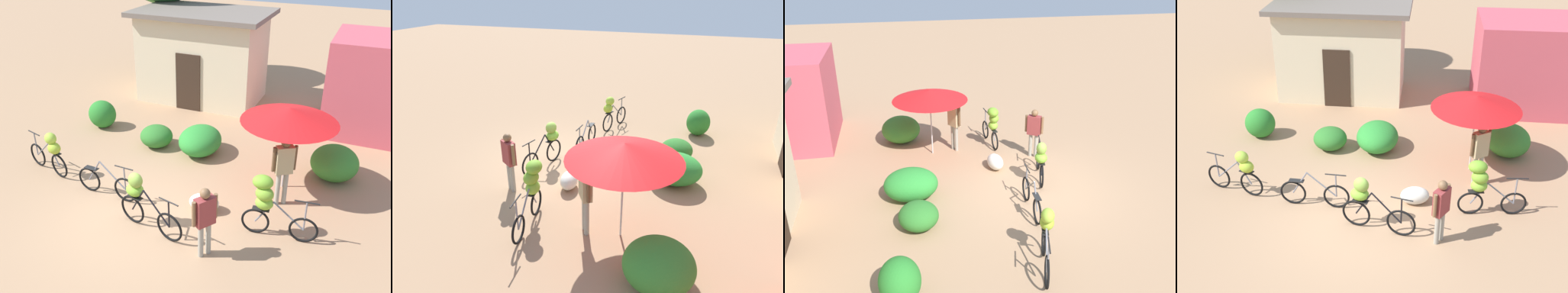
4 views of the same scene
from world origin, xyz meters
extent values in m
plane|color=tan|center=(0.00, 0.00, 0.00)|extent=(60.00, 60.00, 0.00)
cube|color=beige|center=(-1.50, 7.47, 1.53)|extent=(4.22, 2.57, 3.07)
cube|color=#72665B|center=(-1.50, 7.47, 3.15)|extent=(4.72, 3.07, 0.16)
cube|color=#332319|center=(-1.50, 6.16, 1.00)|extent=(0.90, 0.06, 2.00)
cube|color=#C84D5A|center=(4.69, 7.04, 1.48)|extent=(3.20, 2.80, 2.96)
cylinder|color=brown|center=(-3.91, 9.12, 1.86)|extent=(0.25, 0.25, 3.72)
ellipsoid|color=#287A28|center=(-3.43, 3.73, 0.45)|extent=(0.91, 0.79, 0.90)
ellipsoid|color=#2D7328|center=(-1.20, 3.24, 0.32)|extent=(0.97, 0.95, 0.64)
ellipsoid|color=#2C8931|center=(0.17, 3.34, 0.41)|extent=(1.20, 1.41, 0.81)
ellipsoid|color=#377E2B|center=(3.86, 3.48, 0.45)|extent=(1.21, 1.27, 0.89)
cylinder|color=beige|center=(2.76, 2.54, 1.04)|extent=(0.04, 0.04, 2.07)
cone|color=red|center=(2.76, 2.54, 1.97)|extent=(2.30, 2.30, 0.35)
torus|color=black|center=(-3.60, 0.93, 0.33)|extent=(0.64, 0.22, 0.65)
torus|color=black|center=(-2.67, 0.68, 0.33)|extent=(0.64, 0.22, 0.65)
cylinder|color=slate|center=(-2.83, 0.72, 0.60)|extent=(0.37, 0.13, 0.57)
cylinder|color=slate|center=(-3.30, 0.85, 0.60)|extent=(0.64, 0.21, 0.58)
cylinder|color=black|center=(-3.60, 0.93, 0.98)|extent=(0.49, 0.16, 0.03)
cylinder|color=slate|center=(-3.60, 0.93, 0.65)|extent=(0.04, 0.04, 0.65)
cube|color=black|center=(-2.76, 0.70, 0.68)|extent=(0.38, 0.23, 0.02)
ellipsoid|color=#99B72E|center=(-2.73, 0.66, 0.84)|extent=(0.45, 0.40, 0.30)
ellipsoid|color=#9DC439|center=(-2.83, 0.70, 1.08)|extent=(0.42, 0.37, 0.30)
torus|color=black|center=(-0.50, 0.42, 0.32)|extent=(0.64, 0.08, 0.64)
torus|color=black|center=(-1.56, 0.46, 0.32)|extent=(0.64, 0.08, 0.64)
cylinder|color=slate|center=(-1.38, 0.45, 0.62)|extent=(0.40, 0.05, 0.62)
cylinder|color=slate|center=(-0.85, 0.43, 0.62)|extent=(0.71, 0.06, 0.62)
cylinder|color=black|center=(-0.50, 0.42, 0.92)|extent=(0.50, 0.05, 0.03)
cylinder|color=slate|center=(-0.50, 0.42, 0.62)|extent=(0.04, 0.04, 0.60)
cube|color=black|center=(-1.46, 0.45, 0.67)|extent=(0.37, 0.15, 0.02)
torus|color=black|center=(1.08, -0.44, 0.34)|extent=(0.67, 0.20, 0.67)
torus|color=black|center=(0.06, -0.20, 0.34)|extent=(0.67, 0.20, 0.67)
cylinder|color=black|center=(0.24, -0.24, 0.65)|extent=(0.40, 0.13, 0.65)
cylinder|color=black|center=(0.75, -0.36, 0.65)|extent=(0.70, 0.20, 0.66)
cylinder|color=black|center=(1.08, -0.44, 0.98)|extent=(0.49, 0.14, 0.03)
cylinder|color=black|center=(1.08, -0.44, 0.66)|extent=(0.04, 0.04, 0.64)
cube|color=black|center=(0.16, -0.22, 0.70)|extent=(0.38, 0.22, 0.02)
ellipsoid|color=#7AB632|center=(0.14, -0.17, 0.85)|extent=(0.47, 0.40, 0.28)
ellipsoid|color=#81A83D|center=(0.18, -0.19, 1.11)|extent=(0.41, 0.37, 0.34)
torus|color=black|center=(3.64, 0.62, 0.30)|extent=(0.61, 0.11, 0.61)
torus|color=black|center=(2.64, 0.52, 0.30)|extent=(0.61, 0.11, 0.61)
cylinder|color=slate|center=(2.81, 0.54, 0.58)|extent=(0.38, 0.07, 0.58)
cylinder|color=slate|center=(3.31, 0.59, 0.58)|extent=(0.68, 0.10, 0.58)
cylinder|color=black|center=(3.64, 0.62, 1.00)|extent=(0.50, 0.08, 0.03)
cylinder|color=slate|center=(3.64, 0.62, 0.65)|extent=(0.04, 0.04, 0.69)
cube|color=black|center=(2.74, 0.53, 0.64)|extent=(0.37, 0.18, 0.02)
ellipsoid|color=#84BA34|center=(2.79, 0.55, 0.79)|extent=(0.39, 0.31, 0.29)
ellipsoid|color=#79AA2F|center=(2.79, 0.53, 1.03)|extent=(0.43, 0.36, 0.31)
ellipsoid|color=#75AD2D|center=(2.72, 0.58, 1.27)|extent=(0.45, 0.38, 0.29)
ellipsoid|color=silver|center=(1.34, 0.81, 0.22)|extent=(0.76, 0.54, 0.44)
cylinder|color=gray|center=(1.86, -0.62, 0.38)|extent=(0.11, 0.11, 0.76)
cylinder|color=gray|center=(1.96, -0.47, 0.38)|extent=(0.11, 0.11, 0.76)
cube|color=maroon|center=(1.91, -0.54, 1.06)|extent=(0.39, 0.44, 0.60)
cylinder|color=brown|center=(1.78, -0.75, 1.09)|extent=(0.08, 0.08, 0.54)
cylinder|color=brown|center=(2.05, -0.33, 1.09)|extent=(0.08, 0.08, 0.54)
sphere|color=brown|center=(1.91, -0.54, 1.46)|extent=(0.21, 0.21, 0.21)
cylinder|color=gray|center=(2.81, 1.76, 0.42)|extent=(0.11, 0.11, 0.85)
cylinder|color=gray|center=(2.96, 1.85, 0.42)|extent=(0.11, 0.11, 0.85)
cube|color=tan|center=(2.88, 1.81, 1.18)|extent=(0.44, 0.39, 0.67)
cylinder|color=brown|center=(2.67, 1.67, 1.22)|extent=(0.08, 0.08, 0.60)
cylinder|color=brown|center=(3.09, 1.94, 1.22)|extent=(0.08, 0.08, 0.60)
sphere|color=brown|center=(2.88, 1.81, 1.63)|extent=(0.23, 0.23, 0.23)
camera|label=1|loc=(4.40, -6.65, 5.92)|focal=39.23mm
camera|label=2|loc=(8.61, 3.85, 4.85)|focal=32.35mm
camera|label=3|loc=(-9.67, 3.46, 6.03)|focal=39.28mm
camera|label=4|loc=(1.43, -8.90, 7.02)|focal=44.75mm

